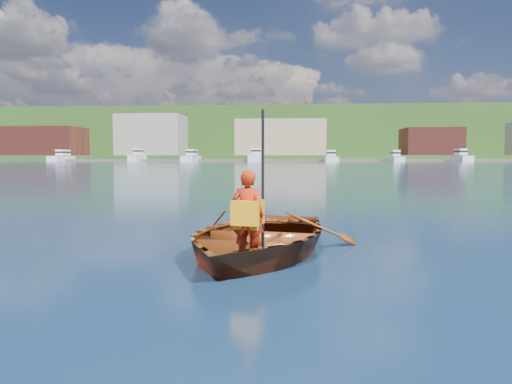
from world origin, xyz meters
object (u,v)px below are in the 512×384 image
(child_paddler, at_px, (248,215))
(dock, at_px, (307,160))
(rowboat, at_px, (256,237))
(marina_yachts, at_px, (286,157))

(child_paddler, bearing_deg, dock, 88.53)
(rowboat, bearing_deg, child_paddler, -91.91)
(rowboat, distance_m, dock, 147.37)
(rowboat, xyz_separation_m, dock, (3.77, 147.32, 0.16))
(marina_yachts, bearing_deg, child_paddler, -88.88)
(child_paddler, relative_size, marina_yachts, 0.01)
(marina_yachts, bearing_deg, rowboat, -88.86)
(rowboat, xyz_separation_m, marina_yachts, (-2.84, 142.67, 1.12))
(rowboat, distance_m, marina_yachts, 142.70)
(dock, bearing_deg, child_paddler, -91.47)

